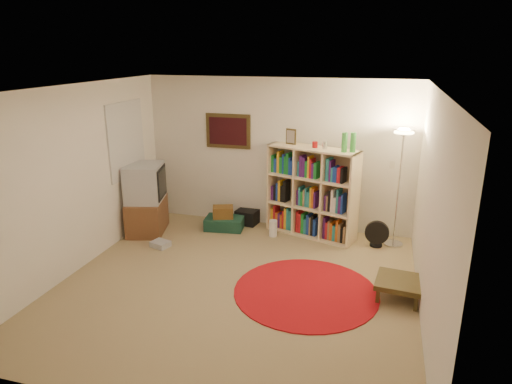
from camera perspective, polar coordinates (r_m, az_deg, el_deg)
room at (r=5.59m, az=-3.06°, el=0.05°), size 4.54×4.54×2.54m
bookshelf at (r=7.38m, az=6.88°, el=-0.16°), size 1.52×0.85×1.76m
floor_lamp at (r=7.04m, az=17.83°, el=5.11°), size 0.44×0.44×1.84m
floor_fan at (r=7.28m, az=14.86°, el=-5.08°), size 0.36×0.19×0.42m
tv_stand at (r=7.71m, az=-13.56°, el=-0.95°), size 0.73×0.91×1.15m
dvd_box at (r=7.25m, az=-11.85°, el=-6.39°), size 0.32×0.29×0.09m
suitcase at (r=7.77m, az=-3.96°, el=-3.89°), size 0.68×0.48×0.20m
wicker_basket at (r=7.70m, az=-4.14°, el=-2.51°), size 0.40×0.34×0.19m
duffel_bag at (r=7.97m, az=-1.10°, el=-3.12°), size 0.40×0.35×0.25m
paper_towel at (r=7.45m, az=2.15°, el=-4.56°), size 0.15×0.15×0.27m
red_rug at (r=5.91m, az=6.25°, el=-12.28°), size 1.82×1.82×0.02m
side_table at (r=5.93m, az=17.47°, el=-10.77°), size 0.60×0.60×0.25m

